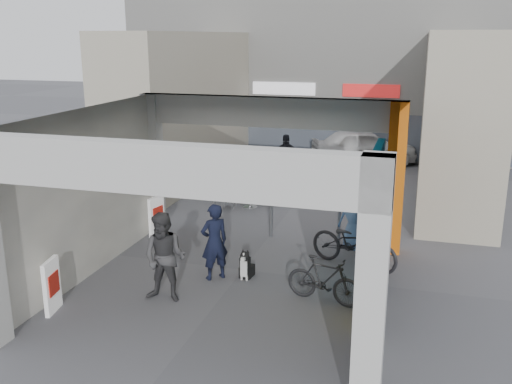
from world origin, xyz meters
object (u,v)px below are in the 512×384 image
(bicycle_rear, at_px, (324,280))
(white_van, at_px, (364,146))
(man_crates, at_px, (286,158))
(bicycle_front, at_px, (354,243))
(man_elderly, at_px, (354,217))
(man_back_turned, at_px, (165,258))
(produce_stand, at_px, (236,181))
(border_collie, at_px, (246,266))
(cafe_set, at_px, (249,195))
(man_with_dog, at_px, (214,242))

(bicycle_rear, distance_m, white_van, 12.43)
(man_crates, relative_size, bicycle_front, 0.81)
(bicycle_front, xyz_separation_m, white_van, (-0.89, 10.54, 0.16))
(man_elderly, height_order, bicycle_rear, man_elderly)
(man_back_turned, relative_size, bicycle_front, 0.85)
(produce_stand, bearing_deg, white_van, 77.95)
(bicycle_front, bearing_deg, man_back_turned, 150.71)
(border_collie, bearing_deg, cafe_set, 113.26)
(man_back_turned, bearing_deg, produce_stand, 97.44)
(border_collie, bearing_deg, man_back_turned, -122.32)
(produce_stand, xyz_separation_m, white_van, (3.57, 5.15, 0.39))
(bicycle_rear, height_order, white_van, white_van)
(white_van, bearing_deg, produce_stand, 123.77)
(border_collie, relative_size, man_elderly, 0.43)
(man_back_turned, bearing_deg, man_with_dog, 64.64)
(bicycle_front, bearing_deg, white_van, 26.30)
(cafe_set, relative_size, white_van, 0.34)
(man_with_dog, bearing_deg, white_van, -142.42)
(produce_stand, distance_m, man_crates, 2.06)
(cafe_set, relative_size, man_with_dog, 0.86)
(cafe_set, bearing_deg, man_crates, 81.57)
(bicycle_rear, bearing_deg, produce_stand, 42.79)
(cafe_set, height_order, white_van, white_van)
(cafe_set, distance_m, bicycle_front, 5.30)
(man_elderly, relative_size, man_crates, 0.90)
(produce_stand, height_order, border_collie, produce_stand)
(cafe_set, xyz_separation_m, man_back_turned, (0.33, -6.55, 0.57))
(man_with_dog, xyz_separation_m, white_van, (1.80, 11.96, -0.11))
(man_crates, bearing_deg, man_with_dog, 75.00)
(man_elderly, relative_size, white_van, 0.37)
(border_collie, distance_m, white_van, 11.84)
(man_back_turned, xyz_separation_m, man_elderly, (3.06, 3.82, -0.12))
(man_back_turned, relative_size, white_van, 0.42)
(border_collie, xyz_separation_m, white_van, (1.19, 11.77, 0.44))
(bicycle_rear, bearing_deg, border_collie, 82.86)
(man_crates, distance_m, white_van, 4.31)
(man_back_turned, height_order, white_van, man_back_turned)
(cafe_set, xyz_separation_m, border_collie, (1.49, -5.15, -0.04))
(man_elderly, bearing_deg, border_collie, -103.59)
(cafe_set, relative_size, bicycle_rear, 0.92)
(man_crates, height_order, bicycle_front, man_crates)
(cafe_set, xyz_separation_m, bicycle_front, (3.56, -3.92, 0.24))
(man_back_turned, bearing_deg, bicycle_rear, 13.27)
(man_back_turned, distance_m, man_elderly, 4.90)
(man_with_dog, distance_m, man_back_turned, 1.33)
(man_back_turned, relative_size, bicycle_rear, 1.15)
(man_with_dog, bearing_deg, cafe_set, -124.56)
(cafe_set, distance_m, man_back_turned, 6.58)
(produce_stand, height_order, man_with_dog, man_with_dog)
(man_elderly, bearing_deg, cafe_set, 165.91)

